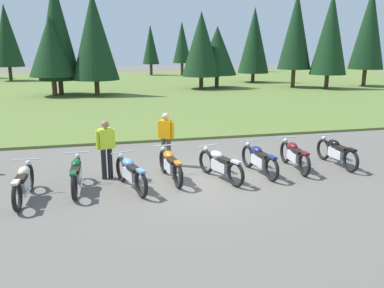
# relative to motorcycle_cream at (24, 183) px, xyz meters

# --- Properties ---
(ground_plane) EXTENTS (140.00, 140.00, 0.00)m
(ground_plane) POSITION_rel_motorcycle_cream_xyz_m (4.44, 0.43, -0.44)
(ground_plane) COLOR #605B54
(grass_moorland) EXTENTS (80.00, 44.00, 0.10)m
(grass_moorland) POSITION_rel_motorcycle_cream_xyz_m (4.44, 27.22, -0.39)
(grass_moorland) COLOR #5B7033
(grass_moorland) RESTS_ON ground
(forest_treeline) EXTENTS (41.17, 28.08, 8.92)m
(forest_treeline) POSITION_rel_motorcycle_cream_xyz_m (7.83, 28.06, 3.99)
(forest_treeline) COLOR #47331E
(forest_treeline) RESTS_ON ground
(motorcycle_cream) EXTENTS (0.62, 2.10, 0.88)m
(motorcycle_cream) POSITION_rel_motorcycle_cream_xyz_m (0.00, 0.00, 0.00)
(motorcycle_cream) COLOR black
(motorcycle_cream) RESTS_ON ground
(motorcycle_british_green) EXTENTS (0.62, 2.10, 0.88)m
(motorcycle_british_green) POSITION_rel_motorcycle_cream_xyz_m (1.21, 0.39, 0.00)
(motorcycle_british_green) COLOR black
(motorcycle_british_green) RESTS_ON ground
(motorcycle_sky_blue) EXTENTS (0.81, 2.04, 0.88)m
(motorcycle_sky_blue) POSITION_rel_motorcycle_cream_xyz_m (2.58, 0.17, 0.00)
(motorcycle_sky_blue) COLOR black
(motorcycle_sky_blue) RESTS_ON ground
(motorcycle_orange) EXTENTS (0.62, 2.10, 0.88)m
(motorcycle_orange) POSITION_rel_motorcycle_cream_xyz_m (3.72, 0.64, 0.00)
(motorcycle_orange) COLOR black
(motorcycle_orange) RESTS_ON ground
(motorcycle_silver) EXTENTS (0.86, 2.03, 0.88)m
(motorcycle_silver) POSITION_rel_motorcycle_cream_xyz_m (5.08, 0.36, 0.00)
(motorcycle_silver) COLOR black
(motorcycle_silver) RESTS_ON ground
(motorcycle_navy) EXTENTS (0.62, 2.10, 0.88)m
(motorcycle_navy) POSITION_rel_motorcycle_cream_xyz_m (6.34, 0.58, 0.00)
(motorcycle_navy) COLOR black
(motorcycle_navy) RESTS_ON ground
(motorcycle_maroon) EXTENTS (0.62, 2.10, 0.88)m
(motorcycle_maroon) POSITION_rel_motorcycle_cream_xyz_m (7.57, 0.77, 0.00)
(motorcycle_maroon) COLOR black
(motorcycle_maroon) RESTS_ON ground
(motorcycle_black) EXTENTS (0.62, 2.10, 0.88)m
(motorcycle_black) POSITION_rel_motorcycle_cream_xyz_m (9.03, 0.80, 0.00)
(motorcycle_black) COLOR black
(motorcycle_black) RESTS_ON ground
(rider_checking_bike) EXTENTS (0.53, 0.31, 1.67)m
(rider_checking_bike) POSITION_rel_motorcycle_cream_xyz_m (2.01, 1.18, 0.51)
(rider_checking_bike) COLOR black
(rider_checking_bike) RESTS_ON ground
(rider_with_back_turned) EXTENTS (0.47, 0.38, 1.67)m
(rider_with_back_turned) POSITION_rel_motorcycle_cream_xyz_m (3.85, 2.05, 0.51)
(rider_with_back_turned) COLOR #4C4233
(rider_with_back_turned) RESTS_ON ground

